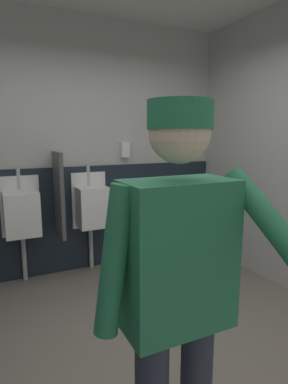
% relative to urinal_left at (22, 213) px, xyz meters
% --- Properties ---
extents(ground_plane, '(4.08, 4.30, 0.04)m').
position_rel_urinal_left_xyz_m(ground_plane, '(0.67, -1.69, -0.80)').
color(ground_plane, slate).
extents(wall_back, '(4.08, 0.12, 2.86)m').
position_rel_urinal_left_xyz_m(wall_back, '(0.67, 0.22, 0.65)').
color(wall_back, '#B2B2AD').
rests_on(wall_back, ground_plane).
extents(wainscot_band_back, '(3.48, 0.03, 1.22)m').
position_rel_urinal_left_xyz_m(wainscot_band_back, '(0.67, 0.14, -0.17)').
color(wainscot_band_back, '#19232D').
rests_on(wainscot_band_back, ground_plane).
extents(urinal_left, '(0.40, 0.34, 1.24)m').
position_rel_urinal_left_xyz_m(urinal_left, '(0.00, 0.00, 0.00)').
color(urinal_left, white).
rests_on(urinal_left, ground_plane).
extents(urinal_middle, '(0.40, 0.34, 1.24)m').
position_rel_urinal_left_xyz_m(urinal_middle, '(0.75, 0.00, 0.00)').
color(urinal_middle, white).
rests_on(urinal_middle, ground_plane).
extents(privacy_divider_panel, '(0.04, 0.40, 0.90)m').
position_rel_urinal_left_xyz_m(privacy_divider_panel, '(0.38, -0.07, 0.17)').
color(privacy_divider_panel, '#4C4C51').
extents(person, '(0.66, 0.60, 1.70)m').
position_rel_urinal_left_xyz_m(person, '(0.39, -2.44, 0.23)').
color(person, '#2D3342').
rests_on(person, ground_plane).
extents(soap_dispenser, '(0.10, 0.07, 0.18)m').
position_rel_urinal_left_xyz_m(soap_dispenser, '(1.21, 0.12, 0.62)').
color(soap_dispenser, silver).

